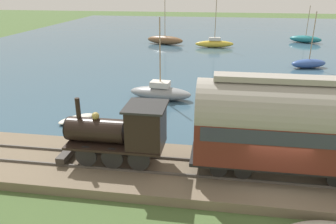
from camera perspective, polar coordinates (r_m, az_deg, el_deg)
The scene contains 12 objects.
ground_plane at distance 15.60m, azimuth 17.68°, elevation -13.23°, with size 200.00×200.00×0.00m, color #476033.
harbor_water at distance 56.90m, azimuth 11.62°, elevation 12.25°, with size 80.00×80.00×0.01m.
rail_embankment at distance 16.09m, azimuth 17.42°, elevation -11.08°, with size 4.82×56.00×0.58m.
steam_locomotive at distance 15.49m, azimuth -7.85°, elevation -3.22°, with size 2.02×5.19×3.13m.
passenger_coach at distance 14.94m, azimuth 20.77°, elevation -2.00°, with size 2.56×8.53×4.54m.
sailboat_teal at distance 56.95m, azimuth 22.81°, elevation 11.63°, with size 3.16×5.01×5.59m.
sailboat_yellow at distance 49.07m, azimuth 8.09°, elevation 11.78°, with size 1.71×5.64×8.85m.
sailboat_gray at distance 26.11m, azimuth -1.34°, elevation 3.49°, with size 2.13×5.12×6.35m.
sailboat_blue at distance 39.42m, azimuth 23.30°, elevation 7.80°, with size 2.54×4.21×5.98m.
sailboat_brown at distance 51.21m, azimuth -0.53°, elevation 12.45°, with size 2.98×6.03×9.08m.
rowboat_off_pier at distance 20.52m, azimuth 24.43°, elevation -4.60°, with size 1.16×2.37×0.55m.
rowboat_near_shore at distance 22.83m, azimuth -15.64°, elevation -1.14°, with size 2.63×2.43×0.32m.
Camera 1 is at (-12.74, 2.72, 8.59)m, focal length 35.00 mm.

